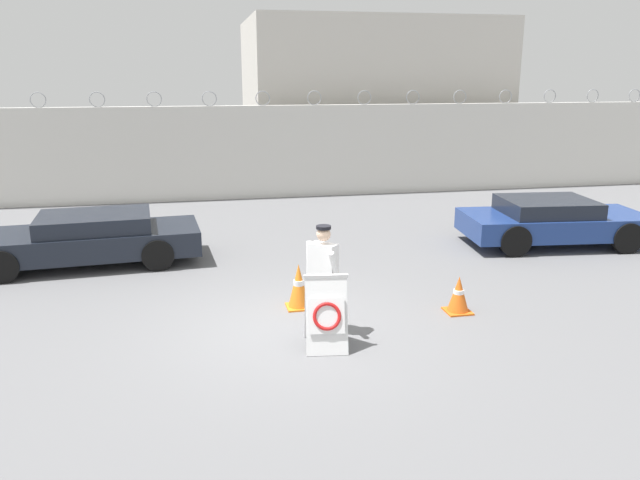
{
  "coord_description": "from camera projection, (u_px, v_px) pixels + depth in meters",
  "views": [
    {
      "loc": [
        -1.41,
        -9.12,
        3.95
      ],
      "look_at": [
        0.72,
        1.41,
        1.08
      ],
      "focal_mm": 35.0,
      "sensor_mm": 36.0,
      "label": 1
    }
  ],
  "objects": [
    {
      "name": "barricade_sign",
      "position": [
        326.0,
        312.0,
        9.17
      ],
      "size": [
        0.7,
        0.8,
        1.13
      ],
      "rotation": [
        0.0,
        0.0,
        -0.13
      ],
      "color": "white",
      "rests_on": "ground_plane"
    },
    {
      "name": "traffic_cone_near",
      "position": [
        299.0,
        286.0,
        10.8
      ],
      "size": [
        0.43,
        0.43,
        0.79
      ],
      "color": "orange",
      "rests_on": "ground_plane"
    },
    {
      "name": "ground_plane",
      "position": [
        293.0,
        330.0,
        9.92
      ],
      "size": [
        90.0,
        90.0,
        0.0
      ],
      "primitive_type": "plane",
      "color": "slate"
    },
    {
      "name": "security_guard",
      "position": [
        323.0,
        274.0,
        9.67
      ],
      "size": [
        0.51,
        0.63,
        1.72
      ],
      "rotation": [
        0.0,
        0.0,
        -0.74
      ],
      "color": "#232838",
      "rests_on": "ground_plane"
    },
    {
      "name": "building_block",
      "position": [
        368.0,
        99.0,
        24.97
      ],
      "size": [
        9.53,
        6.52,
        5.97
      ],
      "color": "beige",
      "rests_on": "ground_plane"
    },
    {
      "name": "traffic_cone_mid",
      "position": [
        459.0,
        295.0,
        10.61
      ],
      "size": [
        0.43,
        0.43,
        0.64
      ],
      "color": "orange",
      "rests_on": "ground_plane"
    },
    {
      "name": "parked_car_far_side",
      "position": [
        552.0,
        221.0,
        14.78
      ],
      "size": [
        4.41,
        2.3,
        1.11
      ],
      "rotation": [
        0.0,
        0.0,
        -0.1
      ],
      "color": "black",
      "rests_on": "ground_plane"
    },
    {
      "name": "parked_car_front_coupe",
      "position": [
        87.0,
        238.0,
        13.24
      ],
      "size": [
        4.88,
        2.17,
        1.1
      ],
      "rotation": [
        0.0,
        0.0,
        3.22
      ],
      "color": "black",
      "rests_on": "ground_plane"
    },
    {
      "name": "perimeter_wall",
      "position": [
        238.0,
        153.0,
        20.09
      ],
      "size": [
        36.0,
        0.3,
        3.44
      ],
      "color": "silver",
      "rests_on": "ground_plane"
    }
  ]
}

